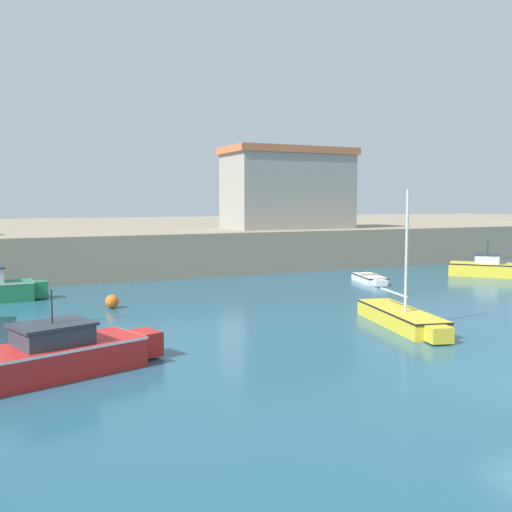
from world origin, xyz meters
The scene contains 7 objects.
quay_seawall centered at (0.00, 44.02, 1.34)m, with size 120.00×40.00×2.69m, color gray.
dinghy_white_0 centered at (7.68, 17.97, 0.23)m, with size 1.98×3.71×0.49m.
motorboat_red_2 centered at (-11.04, 6.35, 0.55)m, with size 6.23×3.38×2.32m.
motorboat_yellow_3 centered at (16.11, 17.35, 0.53)m, with size 4.37×4.64×2.31m.
sailboat_yellow_4 centered at (1.51, 7.44, 0.36)m, with size 2.57×5.91×5.09m.
mooring_buoy centered at (-7.47, 15.90, 0.30)m, with size 0.60×0.60×0.60m, color orange.
harbor_shed_mid_row centered at (8.00, 28.59, 5.62)m, with size 9.42×4.75×5.82m.
Camera 1 is at (-12.73, -10.11, 4.64)m, focal length 42.00 mm.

